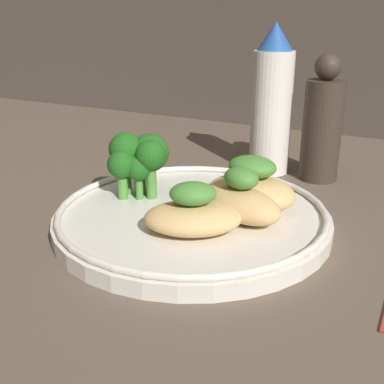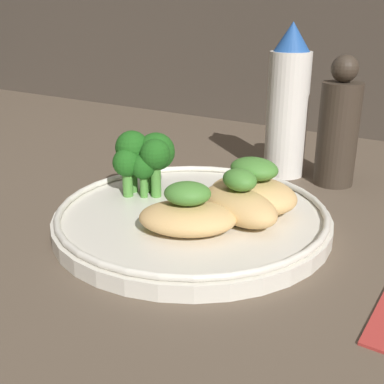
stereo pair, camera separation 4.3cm
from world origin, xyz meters
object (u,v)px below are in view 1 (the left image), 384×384
object	(u,v)px
sauce_bottle	(272,103)
pepper_grinder	(322,125)
plate	(192,216)
broccoli_bunch	(139,158)

from	to	relation	value
sauce_bottle	pepper_grinder	distance (cm)	6.44
plate	sauce_bottle	bearing A→B (deg)	86.89
plate	sauce_bottle	distance (cm)	20.17
sauce_bottle	pepper_grinder	world-z (taller)	sauce_bottle
sauce_bottle	pepper_grinder	bearing A→B (deg)	0.00
plate	broccoli_bunch	world-z (taller)	broccoli_bunch
broccoli_bunch	pepper_grinder	xyz separation A→B (cm)	(13.73, 17.18, 1.19)
plate	pepper_grinder	size ratio (longest dim) A/B	1.75
broccoli_bunch	pepper_grinder	world-z (taller)	pepper_grinder
broccoli_bunch	sauce_bottle	distance (cm)	19.05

